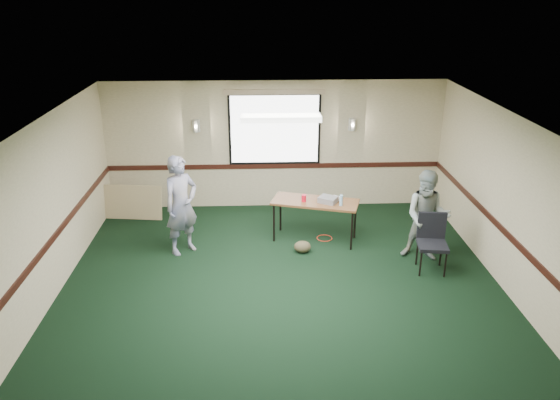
{
  "coord_description": "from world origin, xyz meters",
  "views": [
    {
      "loc": [
        -0.35,
        -6.99,
        4.53
      ],
      "look_at": [
        0.0,
        1.3,
        1.2
      ],
      "focal_mm": 35.0,
      "sensor_mm": 36.0,
      "label": 1
    }
  ],
  "objects_px": {
    "folding_table": "(315,204)",
    "conference_chair": "(432,238)",
    "person_right": "(427,216)",
    "person_left": "(181,205)",
    "projector": "(328,200)"
  },
  "relations": [
    {
      "from": "projector",
      "to": "person_right",
      "type": "xyz_separation_m",
      "value": [
        1.61,
        -0.74,
        -0.03
      ]
    },
    {
      "from": "projector",
      "to": "conference_chair",
      "type": "xyz_separation_m",
      "value": [
        1.61,
        -1.1,
        -0.27
      ]
    },
    {
      "from": "conference_chair",
      "to": "folding_table",
      "type": "bearing_deg",
      "value": 154.72
    },
    {
      "from": "folding_table",
      "to": "conference_chair",
      "type": "xyz_separation_m",
      "value": [
        1.84,
        -1.17,
        -0.16
      ]
    },
    {
      "from": "folding_table",
      "to": "person_left",
      "type": "distance_m",
      "value": 2.43
    },
    {
      "from": "folding_table",
      "to": "conference_chair",
      "type": "distance_m",
      "value": 2.19
    },
    {
      "from": "person_right",
      "to": "projector",
      "type": "bearing_deg",
      "value": 173.69
    },
    {
      "from": "folding_table",
      "to": "person_right",
      "type": "distance_m",
      "value": 2.01
    },
    {
      "from": "person_left",
      "to": "person_right",
      "type": "xyz_separation_m",
      "value": [
        4.23,
        -0.44,
        -0.09
      ]
    },
    {
      "from": "folding_table",
      "to": "person_left",
      "type": "xyz_separation_m",
      "value": [
        -2.4,
        -0.37,
        0.17
      ]
    },
    {
      "from": "conference_chair",
      "to": "person_left",
      "type": "height_order",
      "value": "person_left"
    },
    {
      "from": "conference_chair",
      "to": "projector",
      "type": "bearing_deg",
      "value": 152.99
    },
    {
      "from": "conference_chair",
      "to": "person_left",
      "type": "bearing_deg",
      "value": 176.56
    },
    {
      "from": "person_left",
      "to": "person_right",
      "type": "height_order",
      "value": "person_left"
    },
    {
      "from": "conference_chair",
      "to": "person_right",
      "type": "bearing_deg",
      "value": 97.27
    }
  ]
}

